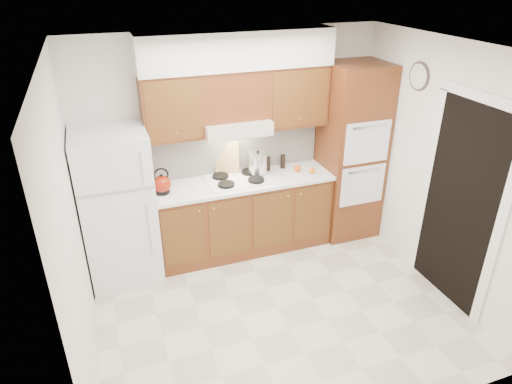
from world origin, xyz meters
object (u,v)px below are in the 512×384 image
(fridge, at_px, (118,208))
(stock_pot, at_px, (258,163))
(oven_cabinet, at_px, (351,153))
(kettle, at_px, (162,184))

(fridge, height_order, stock_pot, fridge)
(oven_cabinet, relative_size, stock_pot, 9.32)
(kettle, xyz_separation_m, stock_pot, (1.16, 0.13, 0.04))
(fridge, height_order, oven_cabinet, oven_cabinet)
(fridge, bearing_deg, kettle, 3.06)
(kettle, bearing_deg, stock_pot, -4.25)
(kettle, relative_size, stock_pot, 0.84)
(fridge, xyz_separation_m, kettle, (0.49, 0.03, 0.19))
(oven_cabinet, bearing_deg, fridge, -179.30)
(oven_cabinet, xyz_separation_m, stock_pot, (-1.19, 0.12, -0.01))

